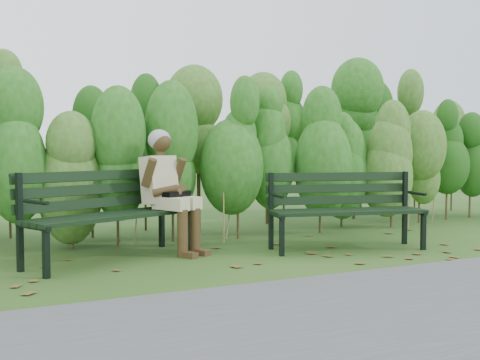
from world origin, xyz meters
name	(u,v)px	position (x,y,z in m)	size (l,w,h in m)	color
ground	(255,259)	(0.00, 0.00, 0.00)	(80.00, 80.00, 0.00)	#224714
footpath	(418,320)	(0.00, -2.20, 0.01)	(60.00, 2.50, 0.01)	#474749
hedge_band	(188,134)	(0.00, 1.86, 1.26)	(11.04, 1.67, 2.42)	#47381E
leaf_litter	(220,263)	(-0.39, -0.04, 0.00)	(6.07, 2.12, 0.01)	brown
bench_left	(106,207)	(-1.31, 0.60, 0.51)	(1.79, 1.23, 0.86)	black
bench_right	(344,204)	(1.13, 0.12, 0.48)	(1.71, 0.88, 0.82)	black
seated_woman	(168,183)	(-0.65, 0.71, 0.71)	(0.61, 0.80, 1.27)	#C7B790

